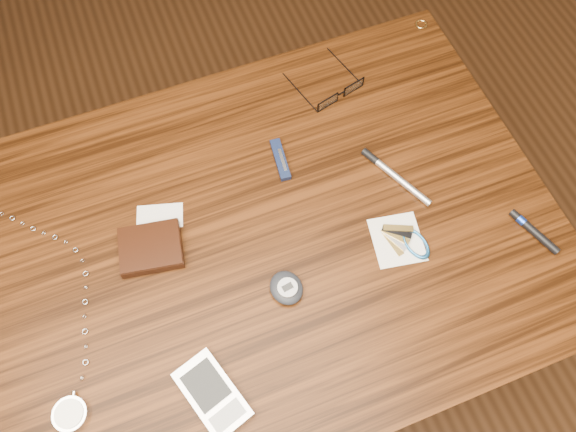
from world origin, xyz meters
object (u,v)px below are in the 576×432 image
Objects in this scene: notepad_keys at (406,241)px; silver_pen at (391,173)px; pedometer at (286,288)px; pocket_knife at (280,160)px; pda_phone at (212,394)px; desk at (257,262)px; pocket_watch at (70,403)px; wallet_and_card at (151,247)px; eyeglasses at (339,93)px.

notepad_keys is 0.13m from silver_pen.
pedometer is 0.24m from pocket_knife.
silver_pen is at bearing 75.81° from notepad_keys.
notepad_keys is (0.37, 0.12, -0.01)m from pda_phone.
silver_pen is (0.24, 0.13, -0.00)m from pedometer.
desk is 15.57× the size of pedometer.
pocket_watch reaches higher than silver_pen.
pedometer reaches higher than pocket_knife.
pedometer reaches higher than wallet_and_card.
desk is at bearing -14.84° from wallet_and_card.
pda_phone is (-0.14, -0.21, 0.11)m from desk.
wallet_and_card reaches higher than pda_phone.
pocket_watch is 0.35m from pedometer.
pocket_watch is 2.91× the size of pda_phone.
pda_phone is 0.19m from pedometer.
pocket_watch is 2.73× the size of silver_pen.
wallet_and_card reaches higher than notepad_keys.
pocket_knife is at bearing 53.05° from desk.
eyeglasses is 1.32× the size of notepad_keys.
notepad_keys is (0.39, -0.14, -0.01)m from wallet_and_card.
pedometer is at bearing -151.86° from silver_pen.
desk is 7.36× the size of wallet_and_card.
notepad_keys is (-0.01, -0.31, -0.01)m from eyeglasses.
pedometer is at bearing 35.08° from pda_phone.
pocket_watch is 3.77× the size of notepad_keys.
pocket_knife is at bearing 122.09° from notepad_keys.
pocket_knife reaches higher than desk.
pda_phone is at bearing -131.87° from eyeglasses.
wallet_and_card is at bearing 160.72° from notepad_keys.
wallet_and_card is 0.27m from pocket_knife.
pda_phone is (0.19, -0.06, 0.00)m from pocket_watch.
pedometer is 0.28m from silver_pen.
pedometer is (-0.23, -0.32, -0.00)m from eyeglasses.
pda_phone is 0.39m from notepad_keys.
pedometer is (0.35, 0.05, 0.00)m from pocket_watch.
pocket_knife is at bearing 55.22° from pda_phone.
desk is 0.34m from eyeglasses.
pocket_watch is at bearing -174.62° from notepad_keys.
pocket_knife is (-0.15, -0.09, -0.01)m from eyeglasses.
eyeglasses is at bearing 87.49° from notepad_keys.
silver_pen is at bearing 16.60° from pocket_watch.
eyeglasses is 1.63× the size of pocket_knife.
pocket_knife is (0.43, 0.27, -0.00)m from pocket_watch.
pocket_knife is at bearing 32.44° from pocket_watch.
pocket_watch is (-0.17, -0.19, -0.00)m from wallet_and_card.
eyeglasses reaches higher than silver_pen.
desk is 2.60× the size of pocket_watch.
pda_phone reaches higher than pocket_knife.
wallet_and_card is at bearing 47.72° from pocket_watch.
wallet_and_card is 0.25m from pda_phone.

